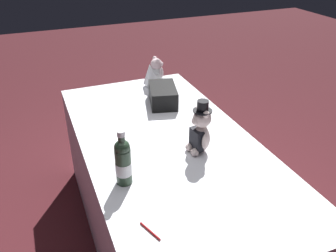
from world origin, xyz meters
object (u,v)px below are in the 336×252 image
(teddy_bear_bride, at_px, (155,74))
(signing_pen, at_px, (149,230))
(teddy_bear_groom, at_px, (200,131))
(champagne_bottle, at_px, (123,161))
(gift_case_black, at_px, (163,95))

(teddy_bear_bride, bearing_deg, signing_pen, 159.01)
(teddy_bear_groom, xyz_separation_m, champagne_bottle, (-0.11, 0.46, -0.01))
(champagne_bottle, xyz_separation_m, signing_pen, (-0.34, -0.01, -0.12))
(teddy_bear_bride, xyz_separation_m, champagne_bottle, (-1.05, 0.54, 0.03))
(champagne_bottle, bearing_deg, teddy_bear_groom, -76.40)
(champagne_bottle, bearing_deg, signing_pen, -179.04)
(signing_pen, bearing_deg, champagne_bottle, 0.96)
(teddy_bear_groom, bearing_deg, signing_pen, 135.24)
(teddy_bear_bride, bearing_deg, champagne_bottle, 152.78)
(teddy_bear_groom, height_order, signing_pen, teddy_bear_groom)
(teddy_bear_groom, xyz_separation_m, signing_pen, (-0.45, 0.45, -0.12))
(teddy_bear_groom, relative_size, teddy_bear_bride, 1.33)
(champagne_bottle, xyz_separation_m, gift_case_black, (0.75, -0.49, -0.06))
(teddy_bear_bride, bearing_deg, gift_case_black, 170.18)
(gift_case_black, bearing_deg, teddy_bear_bride, -9.82)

